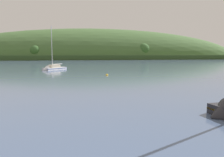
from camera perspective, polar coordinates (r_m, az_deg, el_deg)
name	(u,v)px	position (r m, az deg, el deg)	size (l,w,h in m)	color
far_shoreline_hill	(100,58)	(254.38, -3.12, 5.21)	(444.59, 147.47, 67.46)	#314A21
sailboat_midwater_white	(52,69)	(73.89, -15.26, 2.41)	(8.04, 8.83, 15.47)	white
mooring_buoy_foreground	(107,75)	(52.98, -1.32, 0.83)	(0.66, 0.66, 0.74)	yellow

